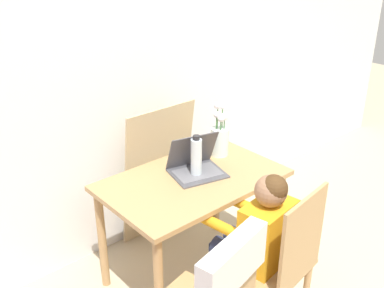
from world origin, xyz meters
The scene contains 8 objects.
wall_back centered at (0.00, 2.23, 1.25)m, with size 6.40×0.05×2.50m.
dining_table centered at (0.09, 1.60, 0.60)m, with size 1.05×0.66×0.70m.
chair_occupied centered at (0.10, 0.95, 0.47)m, with size 0.45×0.45×0.91m.
person_seated centered at (0.08, 1.09, 0.60)m, with size 0.34×0.45×0.96m.
laptop centered at (0.15, 1.64, 0.76)m, with size 0.36×0.32×0.24m.
flower_vase centered at (0.43, 1.72, 0.82)m, with size 0.11×0.11×0.35m.
water_bottle centered at (0.13, 1.61, 0.82)m, with size 0.07×0.07×0.26m.
cardboard_panel centered at (0.20, 2.10, 0.49)m, with size 0.54×0.15×0.99m.
Camera 1 is at (-1.42, -0.13, 1.98)m, focal length 42.00 mm.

